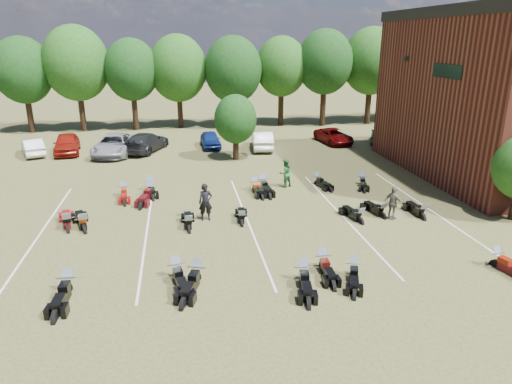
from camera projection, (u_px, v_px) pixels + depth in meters
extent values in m
plane|color=brown|center=(322.00, 241.00, 20.89)|extent=(160.00, 160.00, 0.00)
imported|color=maroon|center=(67.00, 144.00, 36.63)|extent=(2.53, 4.89, 1.59)
imported|color=silver|center=(33.00, 147.00, 36.09)|extent=(2.80, 4.27, 1.33)
imported|color=gray|center=(114.00, 145.00, 36.22)|extent=(3.29, 6.02, 1.60)
imported|color=black|center=(146.00, 142.00, 37.26)|extent=(4.05, 5.74, 1.54)
imported|color=navy|center=(210.00, 140.00, 38.70)|extent=(1.69, 3.93, 1.32)
imported|color=silver|center=(262.00, 140.00, 38.08)|extent=(2.12, 4.75, 1.51)
imported|color=#5A0505|center=(334.00, 136.00, 40.22)|extent=(2.74, 4.83, 1.27)
imported|color=#3D3D42|center=(383.00, 135.00, 40.32)|extent=(3.94, 5.38, 1.45)
imported|color=black|center=(206.00, 202.00, 23.06)|extent=(0.73, 0.50, 1.93)
imported|color=#24612E|center=(285.00, 173.00, 28.28)|extent=(1.06, 0.96, 1.78)
imported|color=#636055|center=(393.00, 203.00, 23.19)|extent=(0.90, 1.10, 1.75)
cube|color=black|center=(405.00, 59.00, 31.18)|extent=(0.30, 0.40, 0.30)
cube|color=black|center=(447.00, 71.00, 26.69)|extent=(0.06, 3.00, 0.80)
cylinder|color=black|center=(23.00, 112.00, 43.97)|extent=(0.58, 0.58, 4.08)
ellipsoid|color=#1E4C19|center=(15.00, 66.00, 42.59)|extent=(6.00, 6.00, 6.90)
cylinder|color=black|center=(77.00, 111.00, 44.77)|extent=(0.58, 0.58, 4.08)
ellipsoid|color=#1E4C19|center=(71.00, 66.00, 43.39)|extent=(6.00, 6.00, 6.90)
cylinder|color=black|center=(129.00, 110.00, 45.56)|extent=(0.57, 0.58, 4.08)
ellipsoid|color=#1E4C19|center=(125.00, 65.00, 44.18)|extent=(6.00, 6.00, 6.90)
cylinder|color=black|center=(180.00, 108.00, 46.36)|extent=(0.57, 0.58, 4.08)
ellipsoid|color=#1E4C19|center=(178.00, 65.00, 44.98)|extent=(6.00, 6.00, 6.90)
cylinder|color=black|center=(229.00, 107.00, 47.15)|extent=(0.58, 0.58, 4.08)
ellipsoid|color=#1E4C19|center=(228.00, 64.00, 45.78)|extent=(6.00, 6.00, 6.90)
cylinder|color=black|center=(276.00, 106.00, 47.95)|extent=(0.57, 0.58, 4.08)
ellipsoid|color=#1E4C19|center=(277.00, 64.00, 46.57)|extent=(6.00, 6.00, 6.90)
cylinder|color=black|center=(322.00, 105.00, 48.74)|extent=(0.57, 0.58, 4.08)
ellipsoid|color=#1E4C19|center=(324.00, 63.00, 47.37)|extent=(6.00, 6.00, 6.90)
cylinder|color=black|center=(366.00, 104.00, 49.54)|extent=(0.57, 0.58, 4.08)
ellipsoid|color=#1E4C19|center=(369.00, 63.00, 48.16)|extent=(6.00, 6.00, 6.90)
cylinder|color=black|center=(409.00, 103.00, 50.34)|extent=(0.58, 0.58, 4.08)
ellipsoid|color=#1E4C19|center=(413.00, 63.00, 48.96)|extent=(6.00, 6.00, 6.90)
cylinder|color=black|center=(450.00, 102.00, 51.13)|extent=(0.58, 0.58, 4.08)
ellipsoid|color=#1E4C19|center=(456.00, 62.00, 49.76)|extent=(6.00, 6.00, 6.90)
cylinder|color=black|center=(236.00, 147.00, 34.74)|extent=(0.24, 0.24, 1.90)
sphere|color=#1E4C19|center=(235.00, 119.00, 34.05)|extent=(3.20, 3.20, 3.20)
cube|color=silver|center=(40.00, 234.00, 21.62)|extent=(0.10, 14.00, 0.01)
cube|color=silver|center=(147.00, 228.00, 22.42)|extent=(0.10, 14.00, 0.01)
cube|color=silver|center=(248.00, 221.00, 23.21)|extent=(0.10, 14.00, 0.01)
cube|color=silver|center=(341.00, 215.00, 24.01)|extent=(0.10, 14.00, 0.01)
cube|color=silver|center=(429.00, 209.00, 24.80)|extent=(0.10, 14.00, 0.01)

